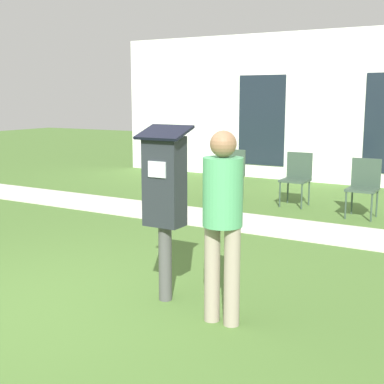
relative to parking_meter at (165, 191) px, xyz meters
The scene contains 8 objects.
ground_plane 1.46m from the parking_meter, 137.34° to the right, with size 40.00×40.00×0.00m, color #476B2D.
sidewalk 3.36m from the parking_meter, 103.92° to the left, with size 12.00×1.10×0.02m.
building_facade 7.48m from the parking_meter, 95.93° to the left, with size 10.00×0.26×3.20m.
parking_meter is the anchor object (origin of this frame).
person_standing 0.71m from the parking_meter, 15.62° to the right, with size 0.32×0.32×1.58m.
outdoor_chair_left 4.93m from the parking_meter, 109.21° to the left, with size 0.44×0.44×0.90m.
outdoor_chair_middle 4.79m from the parking_meter, 95.12° to the left, with size 0.44×0.44×0.90m.
outdoor_chair_right 4.50m from the parking_meter, 80.17° to the left, with size 0.44×0.44×0.90m.
Camera 1 is at (3.33, -3.19, 1.84)m, focal length 50.00 mm.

